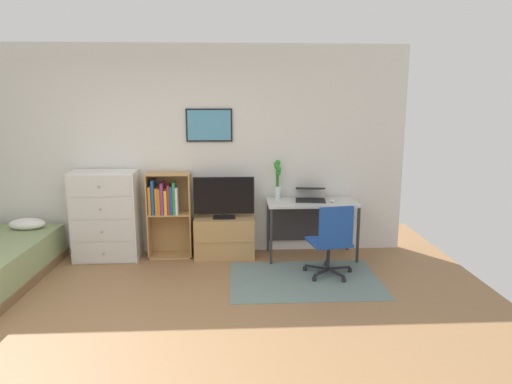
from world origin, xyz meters
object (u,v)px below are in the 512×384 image
(dresser, at_px, (106,216))
(television, at_px, (224,198))
(computer_mouse, at_px, (332,201))
(bamboo_vase, at_px, (278,178))
(office_chair, at_px, (332,239))
(desk, at_px, (311,211))
(bookshelf, at_px, (167,207))
(laptop, at_px, (310,195))
(tv_stand, at_px, (225,237))

(dresser, distance_m, television, 1.51)
(computer_mouse, relative_size, bamboo_vase, 0.21)
(office_chair, bearing_deg, desk, 88.25)
(bookshelf, xyz_separation_m, laptop, (1.85, -0.03, 0.15))
(tv_stand, height_order, laptop, laptop)
(laptop, xyz_separation_m, bamboo_vase, (-0.42, 0.09, 0.20))
(computer_mouse, height_order, bamboo_vase, bamboo_vase)
(dresser, relative_size, tv_stand, 1.48)
(bamboo_vase, bearing_deg, computer_mouse, -20.11)
(dresser, relative_size, bamboo_vase, 2.25)
(desk, bearing_deg, dresser, -179.72)
(bookshelf, height_order, tv_stand, bookshelf)
(tv_stand, xyz_separation_m, bamboo_vase, (0.70, 0.11, 0.75))
(computer_mouse, bearing_deg, dresser, 177.61)
(dresser, distance_m, laptop, 2.61)
(office_chair, bearing_deg, bamboo_vase, 111.02)
(bamboo_vase, bearing_deg, dresser, -176.70)
(tv_stand, bearing_deg, bookshelf, 176.22)
(dresser, bearing_deg, bookshelf, 4.80)
(bookshelf, height_order, desk, bookshelf)
(computer_mouse, bearing_deg, laptop, 148.75)
(laptop, height_order, computer_mouse, laptop)
(bookshelf, xyz_separation_m, office_chair, (1.97, -0.83, -0.20))
(laptop, bearing_deg, computer_mouse, -23.71)
(tv_stand, distance_m, desk, 1.17)
(tv_stand, relative_size, computer_mouse, 7.37)
(dresser, bearing_deg, desk, 0.28)
(bookshelf, height_order, bamboo_vase, bamboo_vase)
(bookshelf, relative_size, bamboo_vase, 2.17)
(laptop, relative_size, computer_mouse, 4.36)
(television, distance_m, office_chair, 1.49)
(tv_stand, height_order, television, television)
(television, height_order, computer_mouse, television)
(desk, bearing_deg, laptop, 108.69)
(bookshelf, distance_m, laptop, 1.85)
(desk, bearing_deg, tv_stand, 179.88)
(bamboo_vase, bearing_deg, laptop, -12.48)
(dresser, height_order, television, dresser)
(dresser, height_order, computer_mouse, dresser)
(office_chair, relative_size, computer_mouse, 8.27)
(dresser, distance_m, desk, 2.61)
(dresser, bearing_deg, laptop, 0.74)
(tv_stand, bearing_deg, laptop, 0.94)
(computer_mouse, distance_m, bamboo_vase, 0.76)
(desk, xyz_separation_m, office_chair, (0.11, -0.78, -0.14))
(tv_stand, relative_size, desk, 0.67)
(television, xyz_separation_m, bamboo_vase, (0.70, 0.13, 0.22))
(desk, distance_m, office_chair, 0.80)
(laptop, distance_m, bamboo_vase, 0.47)
(television, bearing_deg, dresser, 179.72)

